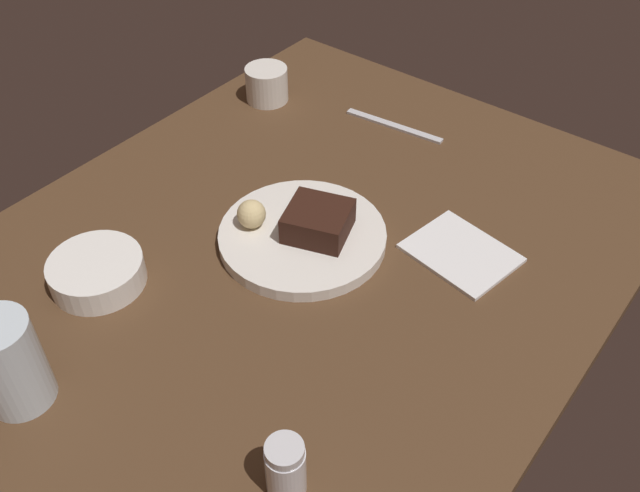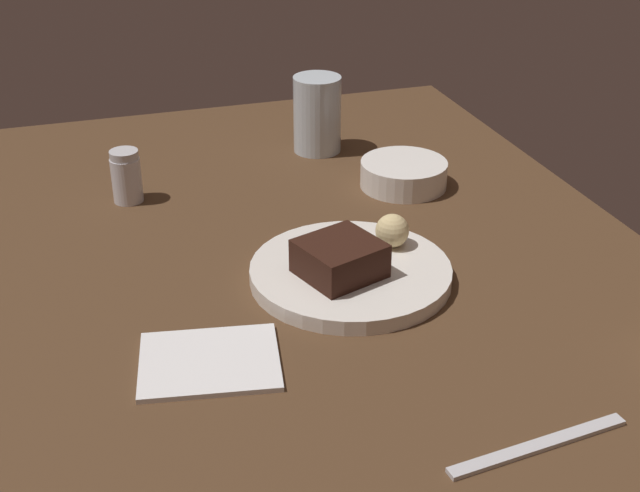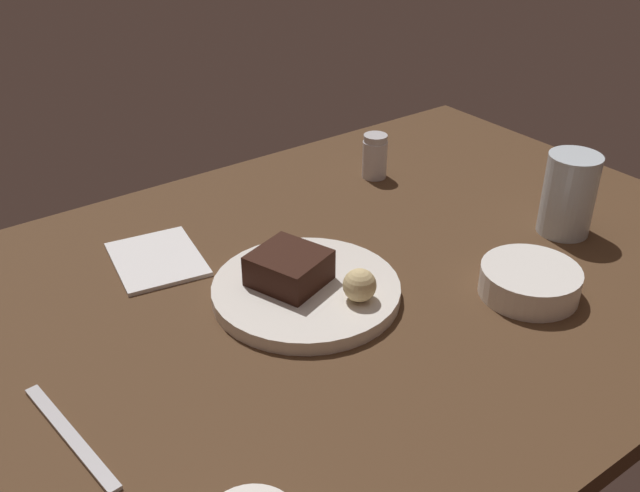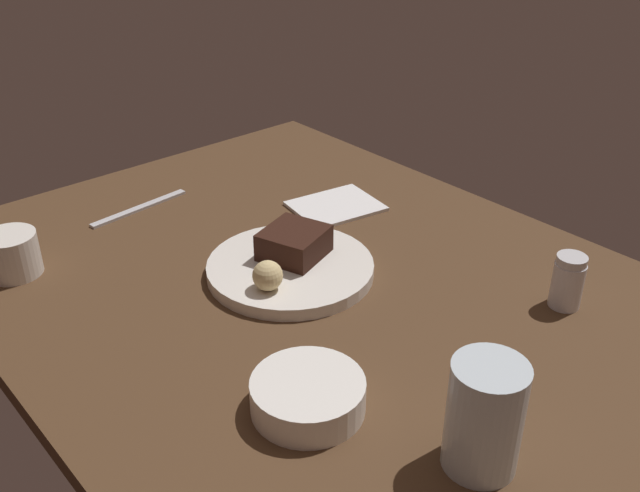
# 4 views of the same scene
# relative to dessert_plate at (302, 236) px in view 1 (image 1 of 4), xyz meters

# --- Properties ---
(dining_table) EXTENTS (1.20, 0.84, 0.03)m
(dining_table) POSITION_rel_dessert_plate_xyz_m (0.08, 0.01, -0.02)
(dining_table) COLOR #4C331E
(dining_table) RESTS_ON ground
(dessert_plate) EXTENTS (0.25, 0.25, 0.02)m
(dessert_plate) POSITION_rel_dessert_plate_xyz_m (0.00, 0.00, 0.00)
(dessert_plate) COLOR white
(dessert_plate) RESTS_ON dining_table
(chocolate_cake_slice) EXTENTS (0.11, 0.11, 0.04)m
(chocolate_cake_slice) POSITION_rel_dessert_plate_xyz_m (-0.01, 0.02, 0.03)
(chocolate_cake_slice) COLOR black
(chocolate_cake_slice) RESTS_ON dessert_plate
(bread_roll) EXTENTS (0.04, 0.04, 0.04)m
(bread_roll) POSITION_rel_dessert_plate_xyz_m (0.03, -0.07, 0.03)
(bread_roll) COLOR #DBC184
(bread_roll) RESTS_ON dessert_plate
(salt_shaker) EXTENTS (0.04, 0.04, 0.08)m
(salt_shaker) POSITION_rel_dessert_plate_xyz_m (0.31, 0.23, 0.03)
(salt_shaker) COLOR silver
(salt_shaker) RESTS_ON dining_table
(water_glass) EXTENTS (0.08, 0.08, 0.13)m
(water_glass) POSITION_rel_dessert_plate_xyz_m (0.42, -0.09, 0.05)
(water_glass) COLOR silver
(water_glass) RESTS_ON dining_table
(side_bowl) EXTENTS (0.13, 0.13, 0.04)m
(side_bowl) POSITION_rel_dessert_plate_xyz_m (0.24, -0.17, 0.01)
(side_bowl) COLOR white
(side_bowl) RESTS_ON dining_table
(coffee_cup) EXTENTS (0.08, 0.08, 0.06)m
(coffee_cup) POSITION_rel_dessert_plate_xyz_m (-0.27, -0.31, 0.02)
(coffee_cup) COLOR silver
(coffee_cup) RESTS_ON dining_table
(butter_knife) EXTENTS (0.03, 0.19, 0.01)m
(butter_knife) POSITION_rel_dessert_plate_xyz_m (-0.34, -0.06, -0.01)
(butter_knife) COLOR silver
(butter_knife) RESTS_ON dining_table
(folded_napkin) EXTENTS (0.14, 0.16, 0.01)m
(folded_napkin) POSITION_rel_dessert_plate_xyz_m (-0.12, 0.20, -0.01)
(folded_napkin) COLOR white
(folded_napkin) RESTS_ON dining_table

